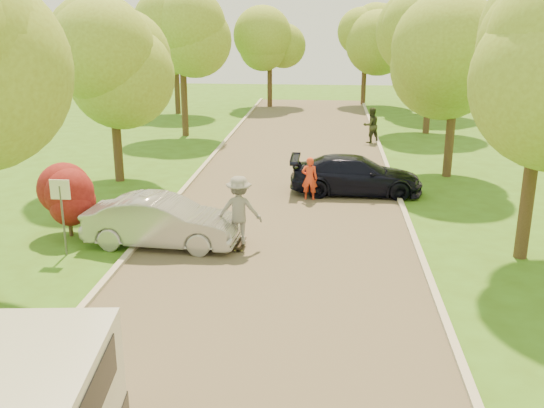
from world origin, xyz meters
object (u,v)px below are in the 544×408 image
(silver_sedan, at_px, (162,221))
(person_olive, at_px, (371,125))
(skateboarder, at_px, (239,210))
(person_striped, at_px, (310,179))
(dark_sedan, at_px, (356,175))
(longboard, at_px, (240,243))
(street_sign, at_px, (61,201))

(silver_sedan, bearing_deg, person_olive, -19.94)
(skateboarder, bearing_deg, person_olive, -108.06)
(silver_sedan, height_order, person_olive, person_olive)
(person_striped, bearing_deg, dark_sedan, -145.62)
(person_striped, bearing_deg, longboard, 73.77)
(street_sign, distance_m, skateboarder, 4.88)
(longboard, distance_m, skateboarder, 1.01)
(dark_sedan, bearing_deg, person_olive, -6.67)
(dark_sedan, xyz_separation_m, person_olive, (1.16, 9.86, 0.22))
(silver_sedan, relative_size, skateboarder, 2.24)
(longboard, relative_size, person_olive, 0.55)
(person_striped, distance_m, person_olive, 11.23)
(dark_sedan, height_order, person_striped, person_striped)
(silver_sedan, xyz_separation_m, person_olive, (6.95, 15.89, 0.20))
(silver_sedan, distance_m, dark_sedan, 8.36)
(skateboarder, relative_size, person_striped, 1.25)
(dark_sedan, height_order, person_olive, person_olive)
(dark_sedan, height_order, skateboarder, skateboarder)
(silver_sedan, distance_m, longboard, 2.33)
(longboard, relative_size, skateboarder, 0.52)
(silver_sedan, bearing_deg, skateboarder, -84.65)
(dark_sedan, relative_size, person_olive, 2.64)
(dark_sedan, bearing_deg, street_sign, 130.30)
(dark_sedan, relative_size, person_striped, 3.10)
(skateboarder, bearing_deg, longboard, 178.49)
(longboard, bearing_deg, dark_sedan, -122.18)
(street_sign, height_order, skateboarder, street_sign)
(silver_sedan, relative_size, person_olive, 2.39)
(skateboarder, distance_m, person_olive, 16.51)
(dark_sedan, xyz_separation_m, person_striped, (-1.70, -1.00, 0.08))
(street_sign, distance_m, person_striped, 8.95)
(dark_sedan, distance_m, skateboarder, 6.95)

